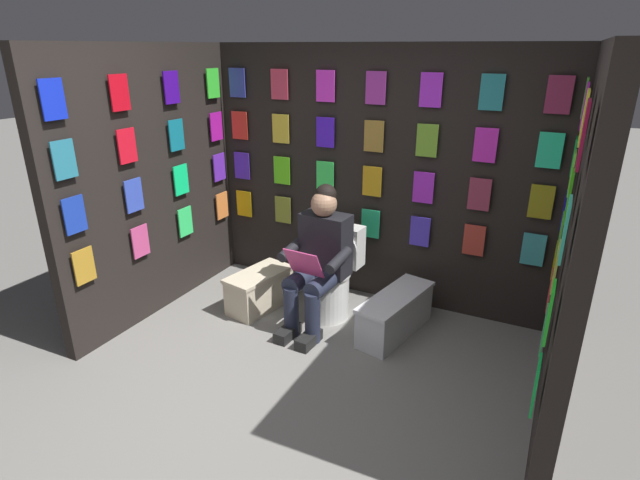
% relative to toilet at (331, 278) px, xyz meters
% --- Properties ---
extents(ground_plane, '(30.00, 30.00, 0.00)m').
position_rel_toilet_xyz_m(ground_plane, '(-0.17, 1.53, -0.33)').
color(ground_plane, gray).
extents(display_wall_back, '(3.22, 0.14, 2.24)m').
position_rel_toilet_xyz_m(display_wall_back, '(-0.17, -0.53, 0.80)').
color(display_wall_back, black).
rests_on(display_wall_back, ground).
extents(display_wall_left, '(0.14, 2.02, 2.24)m').
position_rel_toilet_xyz_m(display_wall_left, '(-1.78, 0.52, 0.80)').
color(display_wall_left, black).
rests_on(display_wall_left, ground).
extents(display_wall_right, '(0.14, 2.02, 2.24)m').
position_rel_toilet_xyz_m(display_wall_right, '(1.44, 0.52, 0.80)').
color(display_wall_right, black).
rests_on(display_wall_right, ground).
extents(toilet, '(0.42, 0.56, 0.77)m').
position_rel_toilet_xyz_m(toilet, '(0.00, 0.00, 0.00)').
color(toilet, white).
rests_on(toilet, ground).
extents(person_reading, '(0.54, 0.70, 1.19)m').
position_rel_toilet_xyz_m(person_reading, '(0.01, 0.23, 0.27)').
color(person_reading, black).
rests_on(person_reading, ground).
extents(comic_longbox_near, '(0.44, 0.86, 0.35)m').
position_rel_toilet_xyz_m(comic_longbox_near, '(-0.61, 0.08, -0.15)').
color(comic_longbox_near, silver).
rests_on(comic_longbox_near, ground).
extents(comic_longbox_far, '(0.42, 0.66, 0.34)m').
position_rel_toilet_xyz_m(comic_longbox_far, '(0.61, 0.21, -0.15)').
color(comic_longbox_far, beige).
rests_on(comic_longbox_far, ground).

